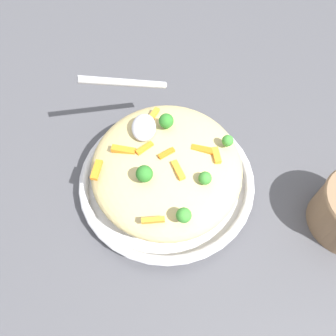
{
  "coord_description": "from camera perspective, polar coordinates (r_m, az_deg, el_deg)",
  "views": [
    {
      "loc": [
        -0.28,
        0.0,
        0.5
      ],
      "look_at": [
        0.0,
        0.0,
        0.06
      ],
      "focal_mm": 33.85,
      "sensor_mm": 36.0,
      "label": 1
    }
  ],
  "objects": [
    {
      "name": "serving_bowl",
      "position": [
        0.56,
        -0.0,
        -2.24
      ],
      "size": [
        0.3,
        0.3,
        0.04
      ],
      "color": "silver",
      "rests_on": "ground_plane"
    },
    {
      "name": "broccoli_floret_4",
      "position": [
        0.46,
        -3.98,
        -1.07
      ],
      "size": [
        0.03,
        0.03,
        0.03
      ],
      "color": "#296820",
      "rests_on": "pasta_mound"
    },
    {
      "name": "broccoli_floret_1",
      "position": [
        0.46,
        6.98,
        -1.84
      ],
      "size": [
        0.02,
        0.02,
        0.02
      ],
      "color": "#377928",
      "rests_on": "pasta_mound"
    },
    {
      "name": "carrot_piece_4",
      "position": [
        0.49,
        -12.47,
        -0.32
      ],
      "size": [
        0.03,
        0.02,
        0.01
      ],
      "primitive_type": "cube",
      "rotation": [
        0.0,
        0.0,
        6.12
      ],
      "color": "orange",
      "rests_on": "pasta_mound"
    },
    {
      "name": "carrot_piece_3",
      "position": [
        0.5,
        6.59,
        3.29
      ],
      "size": [
        0.02,
        0.04,
        0.01
      ],
      "primitive_type": "cube",
      "rotation": [
        0.0,
        0.0,
        4.47
      ],
      "color": "orange",
      "rests_on": "pasta_mound"
    },
    {
      "name": "broccoli_floret_3",
      "position": [
        0.51,
        0.28,
        8.45
      ],
      "size": [
        0.02,
        0.02,
        0.03
      ],
      "color": "#296820",
      "rests_on": "pasta_mound"
    },
    {
      "name": "carrot_piece_7",
      "position": [
        0.55,
        -2.33,
        9.68
      ],
      "size": [
        0.03,
        0.02,
        0.01
      ],
      "primitive_type": "cube",
      "rotation": [
        0.0,
        0.0,
        5.81
      ],
      "color": "orange",
      "rests_on": "pasta_mound"
    },
    {
      "name": "carrot_piece_2",
      "position": [
        0.5,
        -7.73,
        3.23
      ],
      "size": [
        0.02,
        0.04,
        0.01
      ],
      "primitive_type": "cube",
      "rotation": [
        0.0,
        0.0,
        1.36
      ],
      "color": "orange",
      "rests_on": "pasta_mound"
    },
    {
      "name": "pasta_mound",
      "position": [
        0.52,
        -0.0,
        0.37
      ],
      "size": [
        0.26,
        0.25,
        0.07
      ],
      "primitive_type": "ellipsoid",
      "color": "#D1BA7A",
      "rests_on": "serving_bowl"
    },
    {
      "name": "ground_plane",
      "position": [
        0.57,
        -0.0,
        -3.2
      ],
      "size": [
        2.4,
        2.4,
        0.0
      ],
      "primitive_type": "plane",
      "color": "#4C4C51"
    },
    {
      "name": "carrot_piece_1",
      "position": [
        0.47,
        2.11,
        -0.39
      ],
      "size": [
        0.03,
        0.02,
        0.01
      ],
      "primitive_type": "cube",
      "rotation": [
        0.0,
        0.0,
        0.4
      ],
      "color": "orange",
      "rests_on": "pasta_mound"
    },
    {
      "name": "broccoli_floret_0",
      "position": [
        0.43,
        3.18,
        -8.51
      ],
      "size": [
        0.02,
        0.02,
        0.02
      ],
      "color": "#377928",
      "rests_on": "pasta_mound"
    },
    {
      "name": "carrot_piece_0",
      "position": [
        0.49,
        0.33,
        2.87
      ],
      "size": [
        0.02,
        0.03,
        0.01
      ],
      "primitive_type": "cube",
      "rotation": [
        0.0,
        0.0,
        2.15
      ],
      "color": "orange",
      "rests_on": "pasta_mound"
    },
    {
      "name": "broccoli_floret_2",
      "position": [
        0.51,
        10.95,
        4.84
      ],
      "size": [
        0.02,
        0.02,
        0.02
      ],
      "color": "#377928",
      "rests_on": "pasta_mound"
    },
    {
      "name": "carrot_piece_6",
      "position": [
        0.44,
        -2.4,
        -9.35
      ],
      "size": [
        0.01,
        0.03,
        0.01
      ],
      "primitive_type": "cube",
      "rotation": [
        0.0,
        0.0,
        4.79
      ],
      "color": "orange",
      "rests_on": "pasta_mound"
    },
    {
      "name": "carrot_piece_8",
      "position": [
        0.5,
        8.98,
        2.05
      ],
      "size": [
        0.03,
        0.01,
        0.01
      ],
      "primitive_type": "cube",
      "rotation": [
        0.0,
        0.0,
        0.14
      ],
      "color": "orange",
      "rests_on": "pasta_mound"
    },
    {
      "name": "carrot_piece_5",
      "position": [
        0.49,
        -3.95,
        3.6
      ],
      "size": [
        0.02,
        0.03,
        0.01
      ],
      "primitive_type": "cube",
      "rotation": [
        0.0,
        0.0,
        5.39
      ],
      "color": "orange",
      "rests_on": "pasta_mound"
    },
    {
      "name": "serving_spoon",
      "position": [
        0.52,
        -5.36,
        10.21
      ],
      "size": [
        0.13,
        0.14,
        0.09
      ],
      "color": "#B7B7BC",
      "rests_on": "pasta_mound"
    }
  ]
}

